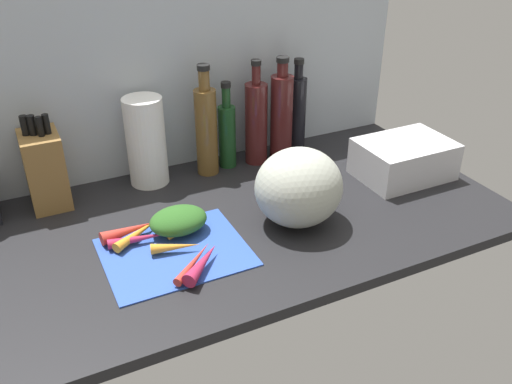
% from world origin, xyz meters
% --- Properties ---
extents(ground_plane, '(1.70, 0.80, 0.03)m').
position_xyz_m(ground_plane, '(0.00, 0.00, -0.01)').
color(ground_plane, black).
extents(wall_back, '(1.70, 0.03, 0.60)m').
position_xyz_m(wall_back, '(0.00, 0.39, 0.30)').
color(wall_back, '#ADB7C1').
rests_on(wall_back, ground_plane).
extents(cutting_board, '(0.35, 0.29, 0.01)m').
position_xyz_m(cutting_board, '(-0.11, -0.10, 0.00)').
color(cutting_board, '#2D51B7').
rests_on(cutting_board, ground_plane).
extents(carrot_0, '(0.15, 0.11, 0.03)m').
position_xyz_m(carrot_0, '(-0.18, 0.00, 0.02)').
color(carrot_0, orange).
rests_on(carrot_0, cutting_board).
extents(carrot_1, '(0.12, 0.06, 0.03)m').
position_xyz_m(carrot_1, '(-0.11, -0.10, 0.02)').
color(carrot_1, orange).
rests_on(carrot_1, cutting_board).
extents(carrot_2, '(0.13, 0.13, 0.04)m').
position_xyz_m(carrot_2, '(-0.08, -0.20, 0.03)').
color(carrot_2, '#B2264C').
rests_on(carrot_2, cutting_board).
extents(carrot_3, '(0.12, 0.05, 0.03)m').
position_xyz_m(carrot_3, '(-0.05, -0.03, 0.02)').
color(carrot_3, orange).
rests_on(carrot_3, cutting_board).
extents(carrot_4, '(0.17, 0.04, 0.03)m').
position_xyz_m(carrot_4, '(-0.18, -0.03, 0.02)').
color(carrot_4, '#B2264C').
rests_on(carrot_4, cutting_board).
extents(carrot_5, '(0.15, 0.05, 0.04)m').
position_xyz_m(carrot_5, '(-0.20, 0.01, 0.03)').
color(carrot_5, red).
rests_on(carrot_5, cutting_board).
extents(carrot_6, '(0.14, 0.13, 0.02)m').
position_xyz_m(carrot_6, '(-0.09, -0.18, 0.02)').
color(carrot_6, red).
rests_on(carrot_6, cutting_board).
extents(carrot_greens_pile, '(0.15, 0.12, 0.06)m').
position_xyz_m(carrot_greens_pile, '(-0.07, -0.02, 0.04)').
color(carrot_greens_pile, '#2D6023').
rests_on(carrot_greens_pile, cutting_board).
extents(winter_squash, '(0.24, 0.22, 0.21)m').
position_xyz_m(winter_squash, '(0.24, -0.10, 0.11)').
color(winter_squash, '#B2B7A8').
rests_on(winter_squash, ground_plane).
extents(knife_block, '(0.10, 0.14, 0.27)m').
position_xyz_m(knife_block, '(-0.35, 0.29, 0.11)').
color(knife_block, olive).
rests_on(knife_block, ground_plane).
extents(paper_towel_roll, '(0.12, 0.12, 0.27)m').
position_xyz_m(paper_towel_roll, '(-0.06, 0.30, 0.14)').
color(paper_towel_roll, white).
rests_on(paper_towel_roll, ground_plane).
extents(bottle_0, '(0.07, 0.07, 0.35)m').
position_xyz_m(bottle_0, '(0.13, 0.28, 0.15)').
color(bottle_0, brown).
rests_on(bottle_0, ground_plane).
extents(bottle_1, '(0.06, 0.06, 0.28)m').
position_xyz_m(bottle_1, '(0.20, 0.29, 0.11)').
color(bottle_1, '#19421E').
rests_on(bottle_1, ground_plane).
extents(bottle_2, '(0.07, 0.07, 0.34)m').
position_xyz_m(bottle_2, '(0.30, 0.28, 0.14)').
color(bottle_2, '#471919').
rests_on(bottle_2, ground_plane).
extents(bottle_3, '(0.07, 0.07, 0.34)m').
position_xyz_m(bottle_3, '(0.38, 0.27, 0.15)').
color(bottle_3, '#471919').
rests_on(bottle_3, ground_plane).
extents(bottle_4, '(0.06, 0.06, 0.32)m').
position_xyz_m(bottle_4, '(0.46, 0.30, 0.14)').
color(bottle_4, black).
rests_on(bottle_4, ground_plane).
extents(dish_rack, '(0.28, 0.20, 0.12)m').
position_xyz_m(dish_rack, '(0.67, -0.02, 0.06)').
color(dish_rack, silver).
rests_on(dish_rack, ground_plane).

